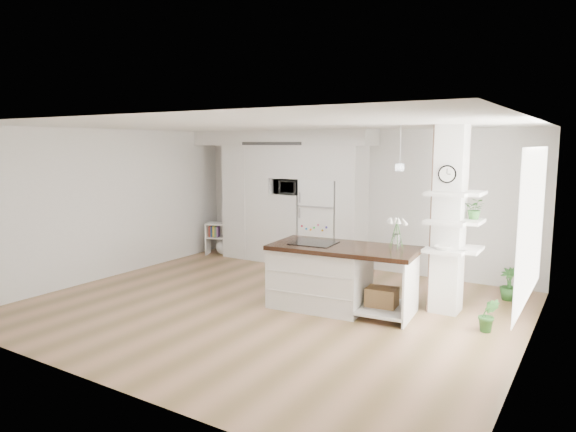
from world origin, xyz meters
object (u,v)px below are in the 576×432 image
kitchen_island (328,275)px  floor_plant_a (488,315)px  bookshelf (221,241)px  refrigerator (323,223)px

kitchen_island → floor_plant_a: size_ratio=4.80×
kitchen_island → bookshelf: bearing=145.5°
bookshelf → refrigerator: bearing=-18.7°
refrigerator → kitchen_island: bearing=-60.4°
refrigerator → floor_plant_a: 4.13m
kitchen_island → floor_plant_a: kitchen_island is taller
refrigerator → bookshelf: (-2.45, -0.17, -0.57)m
floor_plant_a → kitchen_island: bearing=-175.3°
refrigerator → floor_plant_a: refrigerator is taller
kitchen_island → floor_plant_a: bearing=-0.8°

